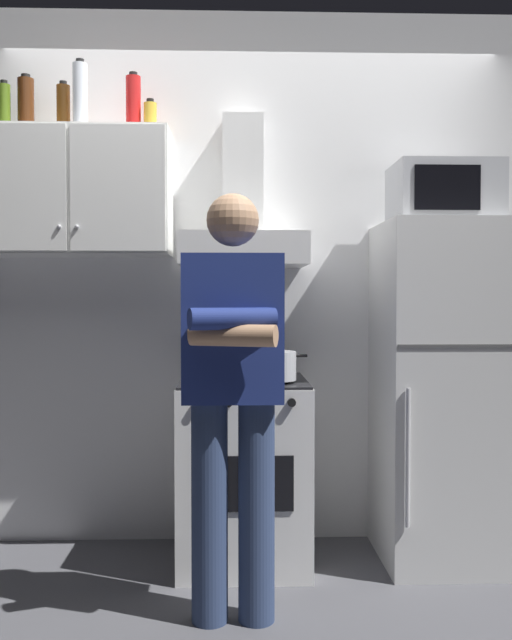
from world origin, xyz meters
name	(u,v)px	position (x,y,z in m)	size (l,w,h in m)	color
ground_plane	(256,582)	(0.00, 0.00, 0.00)	(7.00, 7.00, 0.00)	#4C4C51
back_wall_tiled	(252,278)	(0.00, 0.60, 1.35)	(4.80, 0.10, 2.70)	white
upper_cabinet	(77,193)	(-0.85, 0.37, 1.75)	(0.90, 0.37, 0.60)	white
stove_oven	(244,470)	(-0.05, 0.25, 0.43)	(0.60, 0.62, 0.87)	white
range_hood	(243,226)	(-0.05, 0.38, 1.60)	(0.60, 0.44, 0.75)	white
refrigerator	(443,392)	(0.90, 0.25, 0.80)	(0.60, 0.62, 1.60)	silver
microwave	(444,194)	(0.90, 0.27, 1.74)	(0.48, 0.37, 0.28)	#B7BABF
person_standing	(233,388)	(-0.10, -0.36, 0.90)	(0.38, 0.33, 1.64)	navy
cooking_pot	(273,366)	(0.08, 0.13, 0.94)	(0.31, 0.21, 0.13)	#B7BABF
bottle_olive_oil	(4,107)	(-1.20, 0.40, 2.16)	(0.06, 0.06, 0.24)	#4C6B19
bottle_spice_jar	(150,117)	(-0.50, 0.40, 2.12)	(0.06, 0.06, 0.16)	gold
bottle_soda_red	(133,104)	(-0.58, 0.41, 2.19)	(0.07, 0.07, 0.29)	red
bottle_rum_dark	(26,105)	(-1.10, 0.41, 2.18)	(0.08, 0.08, 0.27)	#47230F
bottle_vodka_clear	(80,96)	(-0.83, 0.35, 2.21)	(0.07, 0.07, 0.33)	silver
bottle_beer_brown	(63,108)	(-0.92, 0.41, 2.16)	(0.06, 0.06, 0.24)	brown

